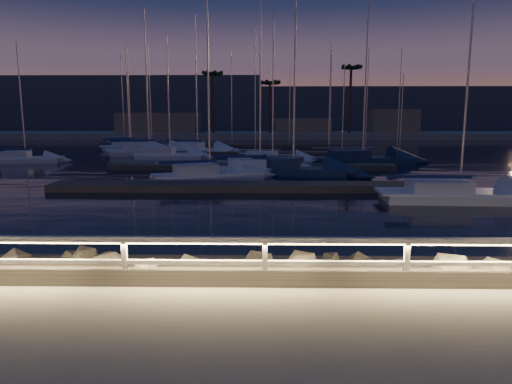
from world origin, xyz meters
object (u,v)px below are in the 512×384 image
sailboat_l (360,159)px  sailboat_n (130,146)px  sailboat_g (270,159)px  guard_rail (215,250)px  sailboat_c (290,169)px  sailboat_b (207,175)px  sailboat_f (257,169)px  sailboat_j (147,150)px  sailboat_k (196,150)px  sailboat_i (168,155)px  sailboat_m (128,144)px  sailboat_d (455,193)px  sailboat_e (24,158)px

sailboat_l → sailboat_n: (-24.50, 15.69, -0.02)m
sailboat_g → sailboat_n: bearing=142.3°
guard_rail → sailboat_c: (2.88, 22.46, -0.93)m
sailboat_b → sailboat_f: bearing=20.9°
guard_rail → sailboat_j: (-11.28, 38.55, -0.90)m
sailboat_g → sailboat_k: sailboat_k is taller
sailboat_b → sailboat_i: (-5.47, 14.42, 0.01)m
guard_rail → sailboat_j: 40.18m
sailboat_i → sailboat_m: size_ratio=0.91×
guard_rail → sailboat_k: (-6.36, 40.10, -0.93)m
sailboat_i → sailboat_l: sailboat_l is taller
sailboat_b → sailboat_c: 6.24m
sailboat_d → sailboat_i: (-18.46, 21.04, 0.03)m
sailboat_b → sailboat_l: bearing=17.3°
sailboat_c → sailboat_l: sailboat_l is taller
sailboat_j → sailboat_l: bearing=-42.6°
sailboat_c → sailboat_e: size_ratio=1.41×
sailboat_c → sailboat_m: size_ratio=1.14×
sailboat_d → sailboat_b: bearing=155.4°
sailboat_b → sailboat_i: bearing=86.5°
sailboat_e → sailboat_n: 16.04m
guard_rail → sailboat_m: 52.36m
sailboat_e → sailboat_f: bearing=-29.7°
sailboat_b → sailboat_m: bearing=90.5°
sailboat_b → sailboat_n: (-12.63, 26.22, 0.00)m
sailboat_i → sailboat_b: bearing=-66.5°
sailboat_g → sailboat_l: sailboat_l is taller
sailboat_e → sailboat_d: bearing=-39.1°
sailboat_g → sailboat_j: bearing=151.2°
guard_rail → sailboat_d: bearing=51.0°
sailboat_d → sailboat_n: (-25.61, 32.83, 0.02)m
sailboat_f → sailboat_l: (8.71, 7.35, 0.02)m
sailboat_c → sailboat_k: sailboat_c is taller
sailboat_c → sailboat_f: sailboat_c is taller
sailboat_j → sailboat_m: 12.30m
sailboat_n → sailboat_m: bearing=84.5°
sailboat_j → sailboat_m: (-5.27, 11.11, -0.02)m
sailboat_e → sailboat_m: sailboat_m is taller
guard_rail → sailboat_n: size_ratio=3.58×
sailboat_f → sailboat_n: 27.93m
sailboat_e → sailboat_k: (13.74, 9.71, 0.05)m
sailboat_e → sailboat_n: bearing=63.1°
sailboat_i → sailboat_c: bearing=-43.5°
sailboat_g → sailboat_k: size_ratio=0.86×
sailboat_k → sailboat_d: bearing=-40.3°
sailboat_e → sailboat_f: 22.08m
sailboat_b → sailboat_m: size_ratio=0.95×
sailboat_b → sailboat_l: sailboat_l is taller
sailboat_j → sailboat_d: bearing=-69.9°
sailboat_b → guard_rail: bearing=-106.7°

